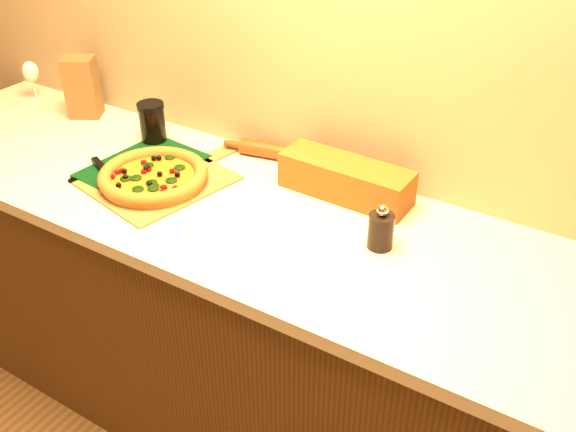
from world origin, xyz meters
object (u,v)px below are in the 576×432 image
object	(u,v)px
cutting_board	(141,166)
dark_jar	(152,123)
pizza_peel	(163,179)
rolling_pin	(277,152)
pizza	(153,176)
pepper_grinder	(381,230)
side_plate	(7,105)
wine_glass	(31,73)

from	to	relation	value
cutting_board	dark_jar	xyz separation A→B (m)	(-0.08, 0.16, 0.07)
pizza_peel	rolling_pin	size ratio (longest dim) A/B	1.50
pizza	dark_jar	distance (m)	0.29
cutting_board	rolling_pin	xyz separation A→B (m)	(0.33, 0.28, 0.02)
pepper_grinder	dark_jar	world-z (taller)	dark_jar
pizza	pepper_grinder	bearing A→B (deg)	5.37
rolling_pin	side_plate	world-z (taller)	rolling_pin
pizza_peel	wine_glass	bearing A→B (deg)	177.41
pepper_grinder	rolling_pin	xyz separation A→B (m)	(-0.48, 0.27, -0.03)
pizza	cutting_board	world-z (taller)	pizza
pizza	side_plate	xyz separation A→B (m)	(-0.87, 0.15, -0.02)
pizza	side_plate	distance (m)	0.88
pepper_grinder	side_plate	world-z (taller)	pepper_grinder
wine_glass	dark_jar	size ratio (longest dim) A/B	1.07
pepper_grinder	dark_jar	distance (m)	0.91
pizza_peel	side_plate	size ratio (longest dim) A/B	4.19
pizza_peel	side_plate	distance (m)	0.88
pizza_peel	pizza	bearing A→B (deg)	-83.06
pizza_peel	pepper_grinder	distance (m)	0.71
pizza	cutting_board	distance (m)	0.12
pizza_peel	pizza	world-z (taller)	pizza
cutting_board	pepper_grinder	xyz separation A→B (m)	(0.82, 0.01, 0.05)
pizza	pepper_grinder	distance (m)	0.72
cutting_board	dark_jar	world-z (taller)	dark_jar
wine_glass	pizza_peel	bearing A→B (deg)	-14.85
rolling_pin	wine_glass	xyz separation A→B (m)	(-1.06, -0.08, 0.08)
pepper_grinder	wine_glass	size ratio (longest dim) A/B	0.84
dark_jar	wine_glass	bearing A→B (deg)	176.28
cutting_board	side_plate	size ratio (longest dim) A/B	2.92
dark_jar	side_plate	distance (m)	0.68
pizza_peel	cutting_board	xyz separation A→B (m)	(-0.11, 0.02, 0.00)
wine_glass	dark_jar	bearing A→B (deg)	-3.72
pizza_peel	pizza	size ratio (longest dim) A/B	1.69
pizza	cutting_board	xyz separation A→B (m)	(-0.11, 0.06, -0.02)
rolling_pin	dark_jar	distance (m)	0.44
pizza	side_plate	size ratio (longest dim) A/B	2.47
rolling_pin	side_plate	size ratio (longest dim) A/B	2.80
wine_glass	dark_jar	world-z (taller)	wine_glass
pepper_grinder	dark_jar	size ratio (longest dim) A/B	0.89
rolling_pin	pizza	bearing A→B (deg)	-124.41
pizza_peel	side_plate	bearing A→B (deg)	-175.17
pizza_peel	cutting_board	size ratio (longest dim) A/B	1.44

